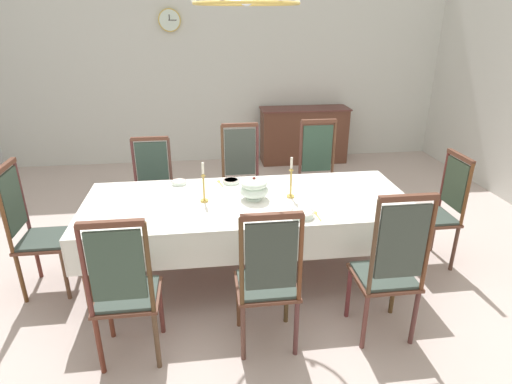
{
  "coord_description": "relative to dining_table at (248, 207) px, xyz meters",
  "views": [
    {
      "loc": [
        -0.37,
        -3.42,
        2.29
      ],
      "look_at": [
        0.06,
        -0.06,
        0.88
      ],
      "focal_mm": 29.75,
      "sensor_mm": 36.0,
      "label": 1
    }
  ],
  "objects": [
    {
      "name": "ground",
      "position": [
        0.0,
        -0.02,
        -0.72
      ],
      "size": [
        7.19,
        7.13,
        0.04
      ],
      "primitive_type": "cube",
      "color": "#C0AEA7"
    },
    {
      "name": "back_wall",
      "position": [
        0.0,
        3.58,
        0.83
      ],
      "size": [
        7.19,
        0.08,
        3.06
      ],
      "primitive_type": "cube",
      "color": "silver",
      "rests_on": "ground"
    },
    {
      "name": "dining_table",
      "position": [
        0.0,
        0.0,
        0.0
      ],
      "size": [
        2.87,
        1.13,
        0.77
      ],
      "color": "brown",
      "rests_on": "ground"
    },
    {
      "name": "tablecloth",
      "position": [
        0.0,
        0.0,
        0.0
      ],
      "size": [
        2.89,
        1.15,
        0.31
      ],
      "color": "white",
      "rests_on": "dining_table"
    },
    {
      "name": "chair_south_a",
      "position": [
        -0.94,
        -0.98,
        -0.11
      ],
      "size": [
        0.44,
        0.42,
        1.16
      ],
      "color": "brown",
      "rests_on": "ground"
    },
    {
      "name": "chair_north_a",
      "position": [
        -0.94,
        0.97,
        -0.14
      ],
      "size": [
        0.44,
        0.42,
        1.09
      ],
      "rotation": [
        0.0,
        0.0,
        3.14
      ],
      "color": "brown",
      "rests_on": "ground"
    },
    {
      "name": "chair_south_b",
      "position": [
        0.03,
        -0.97,
        -0.12
      ],
      "size": [
        0.44,
        0.42,
        1.16
      ],
      "color": "brown",
      "rests_on": "ground"
    },
    {
      "name": "chair_north_b",
      "position": [
        0.03,
        0.98,
        -0.1
      ],
      "size": [
        0.44,
        0.42,
        1.2
      ],
      "rotation": [
        0.0,
        0.0,
        3.14
      ],
      "color": "brown",
      "rests_on": "ground"
    },
    {
      "name": "chair_south_c",
      "position": [
        0.92,
        -0.98,
        -0.09
      ],
      "size": [
        0.44,
        0.42,
        1.23
      ],
      "color": "maroon",
      "rests_on": "ground"
    },
    {
      "name": "chair_north_c",
      "position": [
        0.92,
        0.98,
        -0.09
      ],
      "size": [
        0.44,
        0.42,
        1.22
      ],
      "rotation": [
        0.0,
        0.0,
        3.14
      ],
      "color": "brown",
      "rests_on": "ground"
    },
    {
      "name": "chair_head_west",
      "position": [
        -1.85,
        -0.0,
        -0.1
      ],
      "size": [
        0.42,
        0.44,
        1.19
      ],
      "rotation": [
        0.0,
        0.0,
        -1.57
      ],
      "color": "#56341B",
      "rests_on": "ground"
    },
    {
      "name": "chair_head_east",
      "position": [
        1.84,
        -0.0,
        -0.13
      ],
      "size": [
        0.42,
        0.44,
        1.11
      ],
      "rotation": [
        0.0,
        0.0,
        1.57
      ],
      "color": "brown",
      "rests_on": "ground"
    },
    {
      "name": "soup_tureen",
      "position": [
        0.05,
        -0.0,
        0.17
      ],
      "size": [
        0.26,
        0.26,
        0.21
      ],
      "color": "white",
      "rests_on": "tablecloth"
    },
    {
      "name": "candlestick_west",
      "position": [
        -0.39,
        -0.0,
        0.22
      ],
      "size": [
        0.07,
        0.07,
        0.36
      ],
      "color": "gold",
      "rests_on": "tablecloth"
    },
    {
      "name": "candlestick_east",
      "position": [
        0.39,
        -0.0,
        0.23
      ],
      "size": [
        0.07,
        0.07,
        0.38
      ],
      "color": "gold",
      "rests_on": "tablecloth"
    },
    {
      "name": "bowl_near_left",
      "position": [
        0.4,
        -0.41,
        0.1
      ],
      "size": [
        0.19,
        0.19,
        0.05
      ],
      "color": "white",
      "rests_on": "tablecloth"
    },
    {
      "name": "bowl_near_right",
      "position": [
        -0.12,
        0.42,
        0.09
      ],
      "size": [
        0.16,
        0.16,
        0.04
      ],
      "color": "white",
      "rests_on": "tablecloth"
    },
    {
      "name": "bowl_far_left",
      "position": [
        -0.62,
        0.45,
        0.09
      ],
      "size": [
        0.15,
        0.15,
        0.04
      ],
      "color": "white",
      "rests_on": "tablecloth"
    },
    {
      "name": "spoon_primary",
      "position": [
        0.52,
        -0.38,
        0.08
      ],
      "size": [
        0.03,
        0.18,
        0.01
      ],
      "rotation": [
        0.0,
        0.0,
        0.04
      ],
      "color": "gold",
      "rests_on": "tablecloth"
    },
    {
      "name": "spoon_secondary",
      "position": [
        -0.23,
        0.44,
        0.08
      ],
      "size": [
        0.06,
        0.18,
        0.01
      ],
      "rotation": [
        0.0,
        0.0,
        0.23
      ],
      "color": "gold",
      "rests_on": "tablecloth"
    },
    {
      "name": "sideboard",
      "position": [
        1.29,
        3.26,
        -0.25
      ],
      "size": [
        1.44,
        0.48,
        0.9
      ],
      "rotation": [
        0.0,
        0.0,
        3.14
      ],
      "color": "brown",
      "rests_on": "ground"
    },
    {
      "name": "mounted_clock",
      "position": [
        -0.78,
        3.51,
        1.52
      ],
      "size": [
        0.34,
        0.06,
        0.34
      ],
      "color": "#D1B251"
    },
    {
      "name": "chandelier",
      "position": [
        -0.0,
        -0.0,
        1.68
      ],
      "size": [
        0.82,
        0.8,
        0.66
      ],
      "color": "gold"
    }
  ]
}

